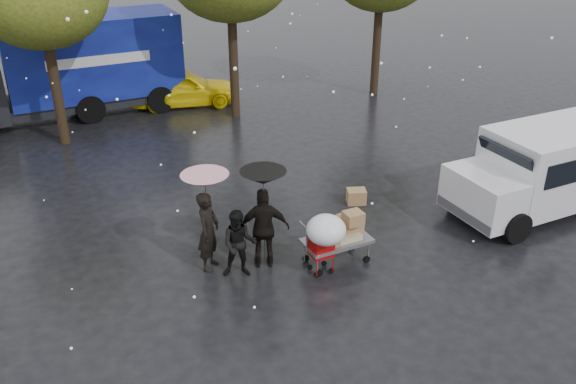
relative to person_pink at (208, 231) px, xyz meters
name	(u,v)px	position (x,y,z in m)	size (l,w,h in m)	color
ground	(299,271)	(1.68, -1.01, -0.91)	(90.00, 90.00, 0.00)	black
person_pink	(208,231)	(0.00, 0.00, 0.00)	(0.67, 0.44, 1.83)	black
person_middle	(239,244)	(0.48, -0.57, -0.14)	(0.76, 0.59, 1.55)	black
person_black	(264,228)	(1.11, -0.45, 0.02)	(1.10, 0.46, 1.87)	black
umbrella_pink	(205,181)	(0.00, 0.00, 1.20)	(1.01, 1.01, 2.27)	#4C4C4C
umbrella_black	(263,178)	(1.11, -0.45, 1.23)	(0.98, 0.98, 2.30)	#4C4C4C
vendor_cart	(340,233)	(2.68, -1.05, -0.19)	(1.52, 0.80, 1.27)	slate
shopping_cart	(325,233)	(2.10, -1.38, 0.15)	(0.84, 0.84, 1.46)	#A50909
white_van	(547,168)	(8.64, -1.19, 0.25)	(4.91, 2.18, 2.20)	silver
blue_truck	(70,67)	(-1.00, 11.73, 0.84)	(8.30, 2.60, 3.50)	navy
box_ground_near	(339,226)	(3.31, 0.03, -0.71)	(0.45, 0.36, 0.41)	#8E593E
box_ground_far	(356,196)	(4.51, 1.19, -0.72)	(0.49, 0.38, 0.38)	#8E593E
yellow_taxi	(183,88)	(2.86, 11.01, -0.23)	(1.61, 4.01, 1.37)	yellow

